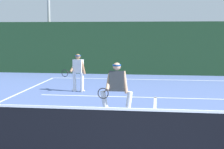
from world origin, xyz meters
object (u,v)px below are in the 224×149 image
(player_far, at_px, (78,71))
(light_pole, at_px, (49,3))
(player_near, at_px, (116,89))
(tennis_ball, at_px, (207,117))

(player_far, bearing_deg, light_pole, -48.85)
(player_far, distance_m, light_pole, 8.80)
(player_near, height_order, tennis_ball, player_near)
(light_pole, bearing_deg, player_near, -64.16)
(player_near, bearing_deg, player_far, -62.99)
(player_near, relative_size, tennis_ball, 24.40)
(tennis_ball, bearing_deg, light_pole, 126.46)
(player_near, bearing_deg, light_pole, -63.37)
(tennis_ball, height_order, light_pole, light_pole)
(player_near, distance_m, tennis_ball, 2.73)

